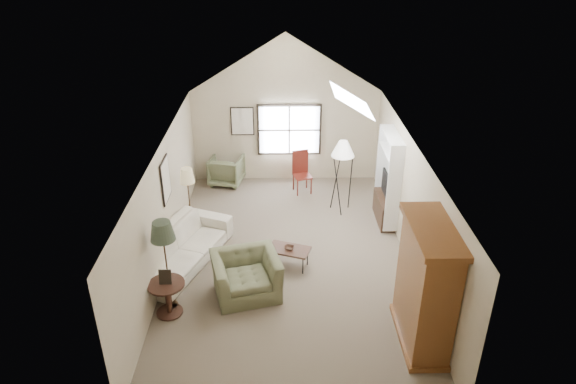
{
  "coord_description": "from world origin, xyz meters",
  "views": [
    {
      "loc": [
        -0.17,
        -9.04,
        6.24
      ],
      "look_at": [
        0.0,
        0.4,
        1.4
      ],
      "focal_mm": 32.0,
      "sensor_mm": 36.0,
      "label": 1
    }
  ],
  "objects_px": {
    "coffee_table": "(289,257)",
    "side_table": "(168,298)",
    "side_chair": "(302,173)",
    "armchair_near": "(246,275)",
    "sofa": "(182,247)",
    "armchair_far": "(227,170)",
    "armoire": "(426,286)"
  },
  "relations": [
    {
      "from": "side_chair",
      "to": "side_table",
      "type": "bearing_deg",
      "value": -134.29
    },
    {
      "from": "sofa",
      "to": "side_chair",
      "type": "height_order",
      "value": "side_chair"
    },
    {
      "from": "armchair_near",
      "to": "side_chair",
      "type": "height_order",
      "value": "side_chair"
    },
    {
      "from": "armchair_far",
      "to": "sofa",
      "type": "bearing_deg",
      "value": 93.53
    },
    {
      "from": "armchair_far",
      "to": "coffee_table",
      "type": "height_order",
      "value": "armchair_far"
    },
    {
      "from": "coffee_table",
      "to": "side_table",
      "type": "bearing_deg",
      "value": -147.26
    },
    {
      "from": "armoire",
      "to": "side_table",
      "type": "bearing_deg",
      "value": 170.51
    },
    {
      "from": "sofa",
      "to": "armchair_far",
      "type": "distance_m",
      "value": 3.81
    },
    {
      "from": "sofa",
      "to": "armchair_near",
      "type": "xyz_separation_m",
      "value": [
        1.38,
        -1.04,
        0.02
      ]
    },
    {
      "from": "armoire",
      "to": "coffee_table",
      "type": "bearing_deg",
      "value": 135.19
    },
    {
      "from": "coffee_table",
      "to": "armchair_far",
      "type": "bearing_deg",
      "value": 112.41
    },
    {
      "from": "coffee_table",
      "to": "side_table",
      "type": "distance_m",
      "value": 2.63
    },
    {
      "from": "coffee_table",
      "to": "armoire",
      "type": "bearing_deg",
      "value": -44.81
    },
    {
      "from": "armoire",
      "to": "armchair_near",
      "type": "height_order",
      "value": "armoire"
    },
    {
      "from": "armoire",
      "to": "coffee_table",
      "type": "xyz_separation_m",
      "value": [
        -2.17,
        2.15,
        -0.89
      ]
    },
    {
      "from": "side_table",
      "to": "armoire",
      "type": "bearing_deg",
      "value": -9.49
    },
    {
      "from": "coffee_table",
      "to": "side_table",
      "type": "relative_size",
      "value": 1.26
    },
    {
      "from": "armoire",
      "to": "armchair_far",
      "type": "height_order",
      "value": "armoire"
    },
    {
      "from": "side_chair",
      "to": "armchair_near",
      "type": "bearing_deg",
      "value": -122.05
    },
    {
      "from": "sofa",
      "to": "armchair_far",
      "type": "height_order",
      "value": "armchair_far"
    },
    {
      "from": "side_table",
      "to": "armchair_near",
      "type": "bearing_deg",
      "value": 22.21
    },
    {
      "from": "armoire",
      "to": "sofa",
      "type": "height_order",
      "value": "armoire"
    },
    {
      "from": "sofa",
      "to": "armchair_near",
      "type": "height_order",
      "value": "armchair_near"
    },
    {
      "from": "side_chair",
      "to": "armchair_far",
      "type": "bearing_deg",
      "value": 149.26
    },
    {
      "from": "armchair_far",
      "to": "side_chair",
      "type": "xyz_separation_m",
      "value": [
        2.04,
        -0.55,
        0.17
      ]
    },
    {
      "from": "side_table",
      "to": "side_chair",
      "type": "relative_size",
      "value": 0.59
    },
    {
      "from": "armchair_near",
      "to": "side_chair",
      "type": "relative_size",
      "value": 1.1
    },
    {
      "from": "armchair_far",
      "to": "side_table",
      "type": "height_order",
      "value": "armchair_far"
    },
    {
      "from": "coffee_table",
      "to": "side_chair",
      "type": "distance_m",
      "value": 3.44
    },
    {
      "from": "sofa",
      "to": "side_table",
      "type": "bearing_deg",
      "value": -158.04
    },
    {
      "from": "side_table",
      "to": "side_chair",
      "type": "xyz_separation_m",
      "value": [
        2.63,
        4.82,
        0.23
      ]
    },
    {
      "from": "sofa",
      "to": "coffee_table",
      "type": "bearing_deg",
      "value": -72.64
    }
  ]
}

